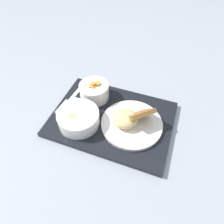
# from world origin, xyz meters

# --- Properties ---
(ground_plane) EXTENTS (4.00, 4.00, 0.00)m
(ground_plane) POSITION_xyz_m (0.00, 0.00, 0.00)
(ground_plane) COLOR #99A3AD
(serving_tray) EXTENTS (0.46, 0.36, 0.02)m
(serving_tray) POSITION_xyz_m (0.00, 0.00, 0.01)
(serving_tray) COLOR black
(serving_tray) RESTS_ON ground_plane
(bowl_salad) EXTENTS (0.11, 0.11, 0.07)m
(bowl_salad) POSITION_xyz_m (-0.09, 0.09, 0.05)
(bowl_salad) COLOR white
(bowl_salad) RESTS_ON serving_tray
(bowl_soup) EXTENTS (0.14, 0.14, 0.05)m
(bowl_soup) POSITION_xyz_m (-0.11, -0.05, 0.05)
(bowl_soup) COLOR white
(bowl_soup) RESTS_ON serving_tray
(plate_main) EXTENTS (0.21, 0.21, 0.08)m
(plate_main) POSITION_xyz_m (0.07, -0.02, 0.04)
(plate_main) COLOR white
(plate_main) RESTS_ON serving_tray
(knife) EXTENTS (0.05, 0.17, 0.02)m
(knife) POSITION_xyz_m (-0.18, 0.02, 0.02)
(knife) COLOR silver
(knife) RESTS_ON serving_tray
(spoon) EXTENTS (0.05, 0.13, 0.01)m
(spoon) POSITION_xyz_m (-0.16, 0.02, 0.02)
(spoon) COLOR silver
(spoon) RESTS_ON serving_tray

